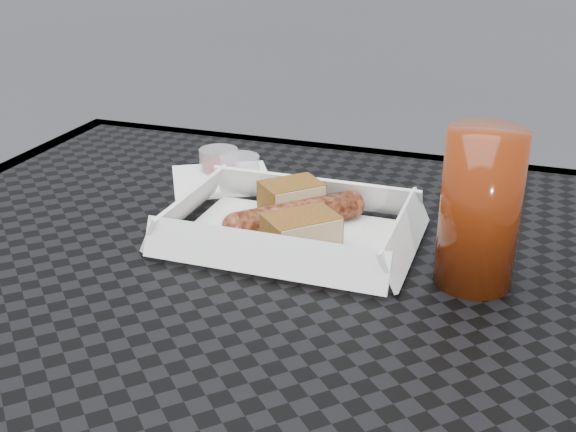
# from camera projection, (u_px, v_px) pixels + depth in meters

# --- Properties ---
(patio_table) EXTENTS (0.80, 0.80, 0.74)m
(patio_table) POSITION_uv_depth(u_px,v_px,m) (225.00, 333.00, 0.72)
(patio_table) COLOR black
(patio_table) RESTS_ON ground
(food_tray) EXTENTS (0.22, 0.15, 0.00)m
(food_tray) POSITION_uv_depth(u_px,v_px,m) (291.00, 237.00, 0.74)
(food_tray) COLOR white
(food_tray) RESTS_ON patio_table
(bratwurst) EXTENTS (0.12, 0.13, 0.03)m
(bratwurst) POSITION_uv_depth(u_px,v_px,m) (296.00, 215.00, 0.75)
(bratwurst) COLOR brown
(bratwurst) RESTS_ON food_tray
(bread_near) EXTENTS (0.08, 0.08, 0.04)m
(bread_near) POSITION_uv_depth(u_px,v_px,m) (291.00, 199.00, 0.78)
(bread_near) COLOR brown
(bread_near) RESTS_ON food_tray
(bread_far) EXTENTS (0.08, 0.08, 0.04)m
(bread_far) POSITION_uv_depth(u_px,v_px,m) (301.00, 232.00, 0.71)
(bread_far) COLOR brown
(bread_far) RESTS_ON food_tray
(veg_garnish) EXTENTS (0.03, 0.03, 0.00)m
(veg_garnish) POSITION_uv_depth(u_px,v_px,m) (329.00, 264.00, 0.68)
(veg_garnish) COLOR red
(veg_garnish) RESTS_ON food_tray
(napkin) EXTENTS (0.16, 0.16, 0.00)m
(napkin) POSITION_uv_depth(u_px,v_px,m) (222.00, 180.00, 0.90)
(napkin) COLOR white
(napkin) RESTS_ON patio_table
(condiment_cup_sauce) EXTENTS (0.05, 0.05, 0.03)m
(condiment_cup_sauce) POSITION_uv_depth(u_px,v_px,m) (219.00, 160.00, 0.93)
(condiment_cup_sauce) COLOR maroon
(condiment_cup_sauce) RESTS_ON patio_table
(condiment_cup_empty) EXTENTS (0.05, 0.05, 0.03)m
(condiment_cup_empty) POSITION_uv_depth(u_px,v_px,m) (240.00, 168.00, 0.90)
(condiment_cup_empty) COLOR silver
(condiment_cup_empty) RESTS_ON patio_table
(drink_glass) EXTENTS (0.07, 0.07, 0.15)m
(drink_glass) POSITION_uv_depth(u_px,v_px,m) (480.00, 209.00, 0.63)
(drink_glass) COLOR #611E08
(drink_glass) RESTS_ON patio_table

